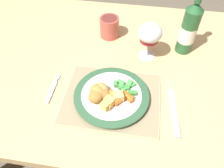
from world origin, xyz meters
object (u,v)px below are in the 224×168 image
Objects in this scene: wine_glass at (150,34)px; drinking_cup at (109,27)px; dining_table at (118,77)px; fork at (52,90)px; table_knife at (175,116)px; dinner_plate at (110,96)px; bottle at (189,29)px.

wine_glass is 0.21m from drinking_cup.
wine_glass is (0.10, 0.05, 0.19)m from dining_table.
dining_table is at bearing -153.90° from wine_glass.
table_knife is at bearing -5.52° from fork.
fork is 0.36m from drinking_cup.
dinner_plate is at bearing -79.99° from drinking_cup.
dinner_plate reaches higher than fork.
bottle is at bearing 49.38° from dinner_plate.
wine_glass is at bearing 65.10° from dinner_plate.
dinner_plate is 0.27m from wine_glass.
dining_table is 11.86× the size of fork.
fork is at bearing 179.14° from dinner_plate.
drinking_cup is at bearing 66.57° from fork.
wine_glass reaches higher than dinner_plate.
fork is 0.48× the size of bottle.
dinner_plate is 0.34m from drinking_cup.
dinner_plate is at bearing 170.01° from table_knife.
bottle is at bearing -8.59° from drinking_cup.
drinking_cup is (-0.31, 0.05, -0.06)m from bottle.
table_knife is at bearing -96.89° from bottle.
wine_glass is (0.31, 0.23, 0.10)m from fork.
fork is at bearing -139.71° from dining_table.
fork is 0.89× the size of wine_glass.
wine_glass is 0.54× the size of bottle.
dinner_plate is 1.35× the size of table_knife.
table_knife is at bearing -54.26° from drinking_cup.
drinking_cup is at bearing 111.82° from dining_table.
dining_table is at bearing 40.29° from fork.
dinner_plate is at bearing -0.86° from fork.
dinner_plate is 0.21m from table_knife.
bottle reaches higher than drinking_cup.
table_knife is 0.34m from bottle.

